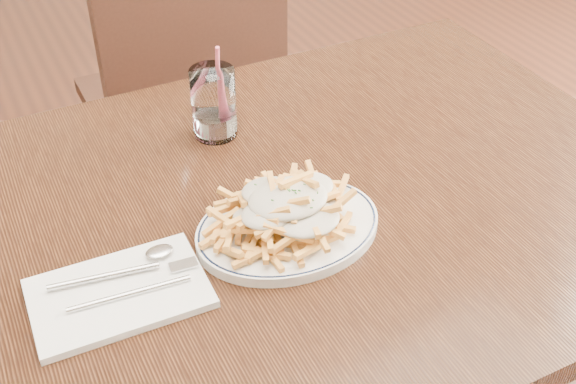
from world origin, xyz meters
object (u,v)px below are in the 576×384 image
table (272,247)px  fries_plate (288,228)px  loaded_fries (288,205)px  water_glass (214,107)px  chair_far (186,89)px

table → fries_plate: bearing=-94.7°
loaded_fries → fries_plate: bearing=76.0°
fries_plate → water_glass: 0.27m
loaded_fries → table: bearing=85.3°
loaded_fries → water_glass: bearing=89.1°
chair_far → water_glass: chair_far is taller
chair_far → fries_plate: size_ratio=2.98×
table → fries_plate: fries_plate is taller
chair_far → loaded_fries: bearing=-99.1°
table → loaded_fries: bearing=-94.7°
fries_plate → water_glass: bearing=89.1°
table → fries_plate: 0.11m
fries_plate → loaded_fries: 0.04m
chair_far → loaded_fries: 0.87m
table → fries_plate: (-0.01, -0.06, 0.09)m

